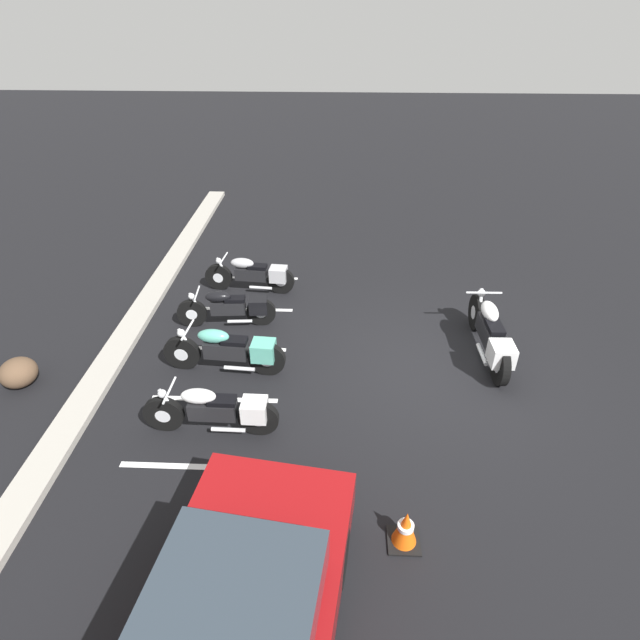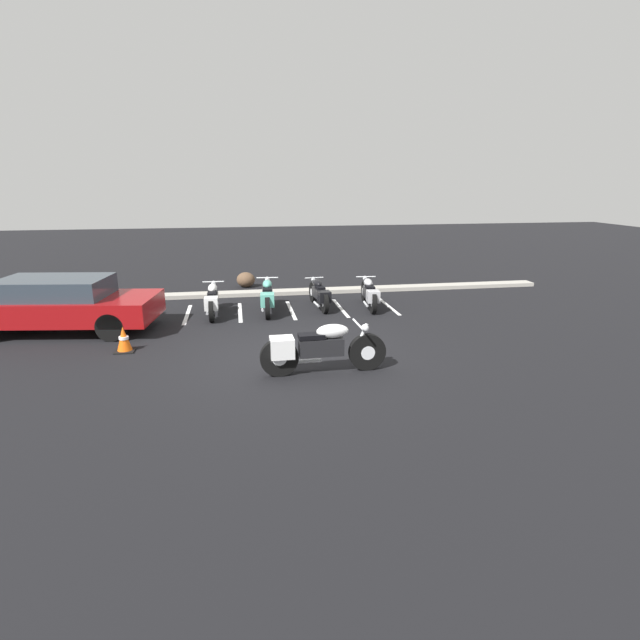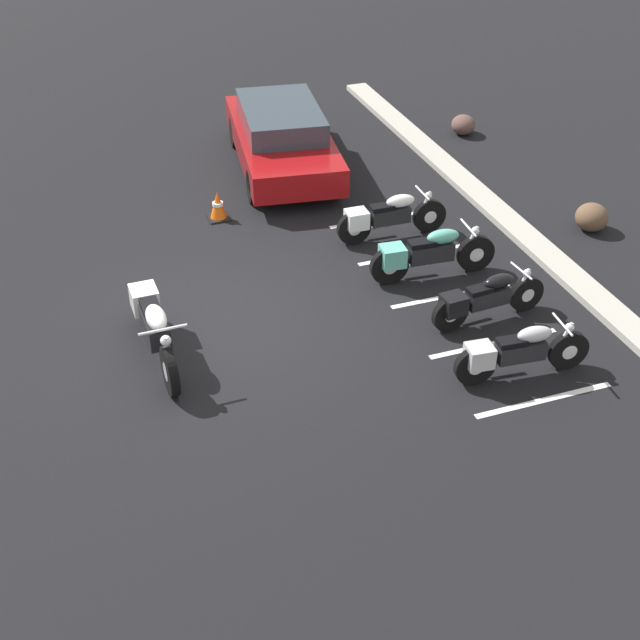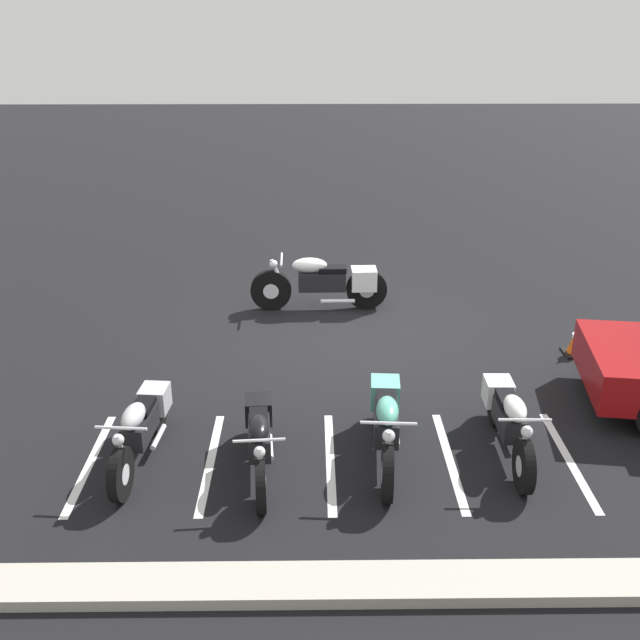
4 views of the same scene
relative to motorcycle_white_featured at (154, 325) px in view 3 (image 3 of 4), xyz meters
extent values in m
plane|color=black|center=(-0.43, 1.01, -0.50)|extent=(60.00, 60.00, 0.00)
cylinder|color=black|center=(0.96, 0.02, -0.14)|extent=(0.71, 0.14, 0.71)
cylinder|color=silver|center=(0.96, 0.02, -0.14)|extent=(0.27, 0.14, 0.27)
cylinder|color=black|center=(-0.71, -0.02, -0.14)|extent=(0.71, 0.14, 0.71)
cylinder|color=silver|center=(-0.71, -0.02, -0.14)|extent=(0.27, 0.14, 0.27)
cube|color=black|center=(0.07, 0.00, 0.02)|extent=(0.82, 0.32, 0.32)
ellipsoid|color=white|center=(0.28, 0.00, 0.31)|extent=(0.61, 0.29, 0.26)
cube|color=black|center=(-0.11, 0.00, 0.23)|extent=(0.48, 0.27, 0.09)
cube|color=white|center=(-0.66, -0.01, 0.05)|extent=(0.44, 0.40, 0.37)
cylinder|color=silver|center=(0.83, 0.01, 0.14)|extent=(0.28, 0.07, 0.57)
cylinder|color=silver|center=(0.76, 0.01, 0.42)|extent=(0.05, 0.67, 0.04)
sphere|color=silver|center=(0.90, 0.02, 0.33)|extent=(0.15, 0.15, 0.15)
cylinder|color=silver|center=(-0.20, 0.15, -0.30)|extent=(0.59, 0.09, 0.08)
cylinder|color=black|center=(-2.06, 5.35, -0.19)|extent=(0.12, 0.62, 0.61)
cylinder|color=silver|center=(-2.06, 5.35, -0.19)|extent=(0.12, 0.24, 0.23)
cylinder|color=black|center=(-2.09, 3.91, -0.19)|extent=(0.12, 0.62, 0.61)
cylinder|color=silver|center=(-2.09, 3.91, -0.19)|extent=(0.12, 0.24, 0.23)
cube|color=black|center=(-2.07, 4.59, -0.05)|extent=(0.27, 0.71, 0.28)
ellipsoid|color=white|center=(-2.07, 4.77, 0.20)|extent=(0.25, 0.53, 0.22)
cube|color=black|center=(-2.08, 4.43, 0.14)|extent=(0.23, 0.41, 0.07)
cube|color=white|center=(-2.08, 3.96, -0.02)|extent=(0.34, 0.38, 0.32)
cylinder|color=silver|center=(-2.06, 5.24, 0.05)|extent=(0.06, 0.24, 0.50)
cylinder|color=silver|center=(-2.06, 5.19, 0.29)|extent=(0.58, 0.04, 0.03)
sphere|color=silver|center=(-2.06, 5.31, 0.22)|extent=(0.13, 0.13, 0.13)
cylinder|color=silver|center=(-2.21, 4.36, -0.33)|extent=(0.07, 0.51, 0.07)
cylinder|color=black|center=(-0.55, 5.49, -0.17)|extent=(0.16, 0.65, 0.65)
cylinder|color=silver|center=(-0.55, 5.49, -0.17)|extent=(0.14, 0.25, 0.25)
cylinder|color=black|center=(-0.66, 3.97, -0.17)|extent=(0.16, 0.65, 0.65)
cylinder|color=silver|center=(-0.66, 3.97, -0.17)|extent=(0.14, 0.25, 0.25)
cube|color=black|center=(-0.61, 4.68, -0.03)|extent=(0.33, 0.76, 0.29)
ellipsoid|color=#59B29E|center=(-0.60, 4.87, 0.24)|extent=(0.29, 0.57, 0.24)
cube|color=black|center=(-0.62, 4.51, 0.17)|extent=(0.27, 0.45, 0.08)
cube|color=#59B29E|center=(-0.66, 4.02, 0.00)|extent=(0.38, 0.42, 0.33)
cylinder|color=silver|center=(-0.56, 5.37, 0.08)|extent=(0.08, 0.26, 0.52)
cylinder|color=silver|center=(-0.57, 5.31, 0.34)|extent=(0.61, 0.08, 0.04)
sphere|color=silver|center=(-0.56, 5.44, 0.26)|extent=(0.14, 0.14, 0.14)
cylinder|color=silver|center=(-0.77, 4.44, -0.32)|extent=(0.11, 0.54, 0.07)
cylinder|color=black|center=(0.79, 5.66, -0.21)|extent=(0.15, 0.59, 0.58)
cylinder|color=silver|center=(0.79, 5.66, -0.21)|extent=(0.13, 0.23, 0.22)
cylinder|color=black|center=(0.90, 4.29, -0.21)|extent=(0.15, 0.59, 0.58)
cylinder|color=silver|center=(0.90, 4.29, -0.21)|extent=(0.13, 0.23, 0.22)
cube|color=black|center=(0.85, 4.93, -0.07)|extent=(0.30, 0.69, 0.27)
ellipsoid|color=black|center=(0.84, 5.11, 0.17)|extent=(0.27, 0.51, 0.21)
cube|color=black|center=(0.86, 4.78, 0.10)|extent=(0.24, 0.41, 0.07)
cube|color=black|center=(0.90, 4.34, -0.05)|extent=(0.35, 0.38, 0.30)
cylinder|color=silver|center=(0.80, 5.56, 0.02)|extent=(0.07, 0.24, 0.47)
cylinder|color=silver|center=(0.81, 5.50, 0.26)|extent=(0.55, 0.07, 0.03)
sphere|color=silver|center=(0.80, 5.62, 0.18)|extent=(0.12, 0.12, 0.12)
cylinder|color=silver|center=(0.74, 4.70, -0.34)|extent=(0.10, 0.49, 0.06)
cylinder|color=black|center=(2.31, 5.44, -0.20)|extent=(0.16, 0.61, 0.60)
cylinder|color=silver|center=(2.31, 5.44, -0.20)|extent=(0.13, 0.24, 0.23)
cylinder|color=black|center=(2.19, 4.03, -0.20)|extent=(0.16, 0.61, 0.60)
cylinder|color=silver|center=(2.19, 4.03, -0.20)|extent=(0.13, 0.24, 0.23)
cube|color=black|center=(2.25, 4.69, -0.06)|extent=(0.31, 0.71, 0.27)
ellipsoid|color=#B7B7BC|center=(2.26, 4.88, 0.19)|extent=(0.28, 0.53, 0.22)
cube|color=black|center=(2.23, 4.54, 0.12)|extent=(0.25, 0.42, 0.07)
cube|color=#B7B7BC|center=(2.19, 4.08, -0.03)|extent=(0.36, 0.39, 0.31)
cylinder|color=silver|center=(2.30, 5.34, 0.04)|extent=(0.08, 0.24, 0.49)
cylinder|color=silver|center=(2.30, 5.28, 0.28)|extent=(0.57, 0.08, 0.03)
sphere|color=silver|center=(2.31, 5.40, 0.21)|extent=(0.13, 0.13, 0.13)
cylinder|color=silver|center=(2.10, 4.48, -0.33)|extent=(0.11, 0.51, 0.06)
cylinder|color=black|center=(-4.03, 4.28, -0.18)|extent=(0.66, 0.31, 0.64)
cylinder|color=black|center=(-4.25, 2.71, -0.18)|extent=(0.66, 0.31, 0.64)
cylinder|color=black|center=(-6.76, 4.66, -0.18)|extent=(0.66, 0.31, 0.64)
cylinder|color=black|center=(-6.98, 3.10, -0.18)|extent=(0.66, 0.31, 0.64)
cube|color=maroon|center=(-5.50, 3.69, 0.06)|extent=(4.51, 2.38, 0.55)
cube|color=#2D3842|center=(-5.65, 3.71, 0.56)|extent=(2.59, 1.83, 0.45)
cube|color=#A8A399|center=(-0.43, 6.86, -0.44)|extent=(18.00, 0.50, 0.12)
ellipsoid|color=brown|center=(-5.91, 8.03, -0.28)|extent=(0.72, 0.67, 0.43)
ellipsoid|color=brown|center=(-1.12, 8.15, -0.25)|extent=(0.78, 0.76, 0.50)
cube|color=black|center=(-3.81, 1.89, -0.48)|extent=(0.40, 0.40, 0.03)
cone|color=#EA590F|center=(-3.81, 1.89, -0.22)|extent=(0.32, 0.32, 0.55)
cylinder|color=white|center=(-3.81, 1.89, -0.20)|extent=(0.20, 0.20, 0.06)
cube|color=white|center=(-2.78, 4.77, -0.50)|extent=(0.10, 2.10, 0.00)
cube|color=white|center=(-1.37, 4.77, -0.50)|extent=(0.10, 2.10, 0.00)
cube|color=white|center=(0.04, 4.77, -0.50)|extent=(0.10, 2.10, 0.00)
cube|color=white|center=(1.45, 4.77, -0.50)|extent=(0.10, 2.10, 0.00)
cube|color=white|center=(2.86, 4.77, -0.50)|extent=(0.10, 2.10, 0.00)
camera|label=1|loc=(-7.48, 2.77, 5.12)|focal=28.00mm
camera|label=2|loc=(-1.41, -8.62, 2.98)|focal=28.00mm
camera|label=3|loc=(10.72, -1.30, 7.26)|focal=50.00mm
camera|label=4|loc=(0.25, 12.21, 4.46)|focal=42.00mm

